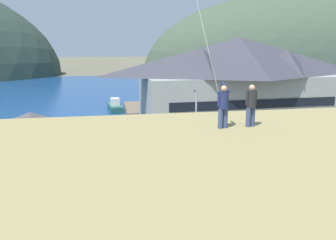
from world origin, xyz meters
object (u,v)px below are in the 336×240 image
(person_kite_flyer, at_px, (223,105))
(person_companion, at_px, (251,104))
(parked_car_back_row_left, at_px, (216,157))
(parked_car_front_row_end, at_px, (284,184))
(parking_light_pole, at_px, (196,118))
(harbor_lodge, at_px, (239,79))
(parked_car_corner_spot, at_px, (215,185))
(parked_car_mid_row_center, at_px, (130,189))
(storage_shed_near_lot, at_px, (33,141))
(parked_car_mid_row_near, at_px, (292,156))
(wharf_dock, at_px, (135,109))
(moored_boat_wharfside, at_px, (115,106))

(person_kite_flyer, distance_m, person_companion, 1.22)
(parked_car_back_row_left, relative_size, parked_car_front_row_end, 1.01)
(parking_light_pole, bearing_deg, parked_car_back_row_left, -75.72)
(harbor_lodge, distance_m, parked_car_corner_spot, 24.40)
(parked_car_mid_row_center, relative_size, person_kite_flyer, 2.31)
(storage_shed_near_lot, bearing_deg, parked_car_mid_row_near, -7.22)
(parked_car_front_row_end, bearing_deg, parked_car_mid_row_near, 56.21)
(parked_car_mid_row_center, bearing_deg, parked_car_corner_spot, -3.19)
(wharf_dock, relative_size, person_kite_flyer, 6.00)
(moored_boat_wharfside, xyz_separation_m, person_companion, (4.97, -42.95, 7.60))
(wharf_dock, xyz_separation_m, person_kite_flyer, (0.48, -42.29, 7.99))
(parked_car_mid_row_near, relative_size, person_companion, 2.49)
(parked_car_back_row_left, bearing_deg, person_kite_flyer, -107.58)
(parked_car_mid_row_center, distance_m, person_kite_flyer, 11.93)
(storage_shed_near_lot, xyz_separation_m, parked_car_corner_spot, (13.73, -7.87, -1.65))
(parked_car_mid_row_center, bearing_deg, person_kite_flyer, -69.08)
(parked_car_mid_row_center, distance_m, person_companion, 12.27)
(parked_car_back_row_left, bearing_deg, moored_boat_wharfside, 106.18)
(storage_shed_near_lot, distance_m, wharf_dock, 28.13)
(parked_car_mid_row_near, height_order, parked_car_mid_row_center, same)
(parked_car_back_row_left, height_order, parked_car_corner_spot, same)
(parked_car_mid_row_center, xyz_separation_m, person_kite_flyer, (3.37, -8.83, 7.28))
(wharf_dock, relative_size, parked_car_mid_row_center, 2.60)
(storage_shed_near_lot, relative_size, person_companion, 4.66)
(harbor_lodge, relative_size, parking_light_pole, 4.31)
(parked_car_front_row_end, distance_m, person_kite_flyer, 12.97)
(parked_car_back_row_left, bearing_deg, storage_shed_near_lot, 172.76)
(parked_car_corner_spot, distance_m, person_kite_flyer, 11.48)
(moored_boat_wharfside, height_order, parking_light_pole, parking_light_pole)
(moored_boat_wharfside, distance_m, parked_car_front_row_end, 37.00)
(harbor_lodge, height_order, parked_car_mid_row_center, harbor_lodge)
(parked_car_corner_spot, bearing_deg, parked_car_front_row_end, -8.77)
(wharf_dock, distance_m, person_kite_flyer, 43.04)
(parked_car_mid_row_center, xyz_separation_m, parking_light_pole, (6.99, 9.26, 2.76))
(person_kite_flyer, bearing_deg, storage_shed_near_lot, 124.20)
(parked_car_mid_row_center, height_order, parked_car_front_row_end, same)
(storage_shed_near_lot, bearing_deg, wharf_dock, 67.67)
(parked_car_mid_row_near, distance_m, parked_car_back_row_left, 6.80)
(parked_car_corner_spot, bearing_deg, moored_boat_wharfside, 100.43)
(parking_light_pole, xyz_separation_m, person_kite_flyer, (-3.61, -18.09, 4.52))
(harbor_lodge, height_order, parking_light_pole, harbor_lodge)
(person_kite_flyer, bearing_deg, parked_car_corner_spot, 72.97)
(parked_car_corner_spot, height_order, parking_light_pole, parking_light_pole)
(moored_boat_wharfside, xyz_separation_m, parked_car_front_row_end, (11.18, -35.27, 0.34))
(parking_light_pole, relative_size, person_companion, 3.67)
(harbor_lodge, distance_m, storage_shed_near_lot, 27.66)
(parked_car_mid_row_center, bearing_deg, storage_shed_near_lot, 135.79)
(wharf_dock, relative_size, moored_boat_wharfside, 1.80)
(storage_shed_near_lot, distance_m, parked_car_mid_row_center, 10.94)
(parked_car_front_row_end, xyz_separation_m, person_kite_flyer, (-7.43, -7.75, 7.28))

